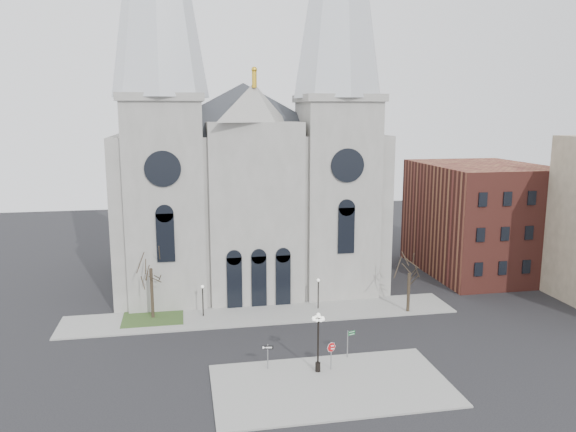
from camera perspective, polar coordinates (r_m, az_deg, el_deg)
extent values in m
plane|color=black|center=(48.52, -0.70, -14.51)|extent=(160.00, 160.00, 0.00)
cube|color=gray|center=(44.70, 4.42, -16.75)|extent=(18.00, 10.00, 0.14)
cube|color=gray|center=(58.52, -2.61, -9.95)|extent=(40.00, 6.00, 0.14)
cube|color=#28411C|center=(59.05, -13.55, -10.04)|extent=(6.00, 5.00, 0.18)
cube|color=gray|center=(70.66, -4.40, 1.10)|extent=(30.00, 24.00, 18.00)
pyramid|color=#2D3035|center=(69.80, -4.57, 13.34)|extent=(33.00, 26.40, 6.00)
cube|color=gray|center=(61.57, -12.35, 1.37)|extent=(8.00, 8.00, 22.00)
cylinder|color=black|center=(57.05, -12.61, 4.71)|extent=(3.60, 0.30, 3.60)
cube|color=gray|center=(63.88, 4.94, 1.90)|extent=(8.00, 8.00, 22.00)
cylinder|color=black|center=(59.53, 6.05, 5.13)|extent=(3.60, 0.30, 3.60)
cube|color=gray|center=(60.75, -3.36, 0.28)|extent=(10.00, 5.00, 19.50)
pyramid|color=gray|center=(59.79, -3.48, 11.43)|extent=(11.00, 5.00, 4.00)
cube|color=maroon|center=(76.56, 18.90, -0.23)|extent=(14.00, 18.00, 14.00)
cylinder|color=black|center=(58.22, -13.65, -7.70)|extent=(0.32, 0.32, 5.25)
cylinder|color=black|center=(59.88, 12.14, -7.65)|extent=(0.32, 0.32, 4.20)
cylinder|color=black|center=(57.98, -8.64, -8.61)|extent=(0.12, 0.12, 3.00)
sphere|color=white|center=(57.48, -8.68, -7.11)|extent=(0.32, 0.32, 0.32)
cylinder|color=black|center=(59.54, 3.09, -7.99)|extent=(0.12, 0.12, 3.00)
sphere|color=white|center=(59.05, 3.10, -6.52)|extent=(0.32, 0.32, 0.32)
cylinder|color=slate|center=(46.48, 4.40, -14.01)|extent=(0.09, 0.09, 2.23)
cylinder|color=#B20B10|center=(46.16, 4.42, -13.14)|extent=(0.78, 0.04, 0.78)
cylinder|color=white|center=(46.16, 4.42, -13.14)|extent=(0.83, 0.02, 0.83)
cube|color=white|center=(46.11, 4.42, -12.99)|extent=(0.43, 0.02, 0.10)
cube|color=white|center=(46.21, 4.41, -13.28)|extent=(0.48, 0.02, 0.10)
cylinder|color=black|center=(45.63, 3.07, -13.03)|extent=(0.15, 0.15, 4.34)
cylinder|color=black|center=(46.38, 3.05, -15.06)|extent=(0.41, 0.41, 0.75)
sphere|color=white|center=(44.66, 3.10, -9.98)|extent=(0.30, 0.30, 0.30)
cylinder|color=slate|center=(46.49, -2.07, -14.08)|extent=(0.09, 0.09, 2.08)
cube|color=black|center=(46.17, -2.08, -13.18)|extent=(0.91, 0.19, 0.30)
cylinder|color=slate|center=(48.62, 6.06, -12.81)|extent=(0.10, 0.10, 2.37)
cube|color=#0C5825|center=(48.42, 6.46, -11.60)|extent=(0.65, 0.23, 0.16)
cube|color=#0C5825|center=(48.50, 6.46, -11.83)|extent=(0.65, 0.23, 0.16)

